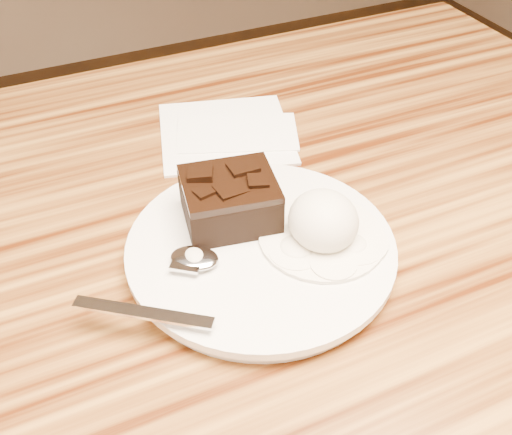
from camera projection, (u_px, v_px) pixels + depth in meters
name	position (u px, v px, depth m)	size (l,w,h in m)	color
plate	(261.00, 251.00, 0.52)	(0.23, 0.23, 0.02)	white
brownie	(230.00, 203.00, 0.52)	(0.08, 0.07, 0.04)	black
ice_cream_scoop	(323.00, 221.00, 0.50)	(0.06, 0.06, 0.05)	beige
melt_puddle	(322.00, 237.00, 0.52)	(0.11, 0.11, 0.00)	white
spoon	(195.00, 260.00, 0.49)	(0.03, 0.16, 0.01)	silver
napkin	(225.00, 132.00, 0.67)	(0.14, 0.14, 0.01)	white
crumb_a	(356.00, 260.00, 0.49)	(0.01, 0.01, 0.00)	black
crumb_b	(339.00, 251.00, 0.50)	(0.01, 0.01, 0.00)	black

